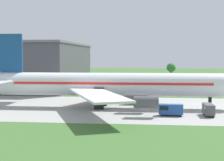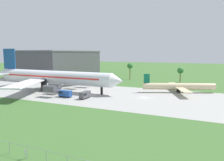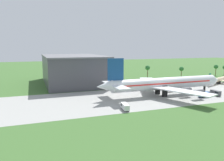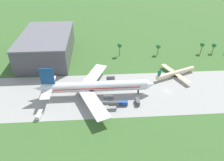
# 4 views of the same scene
# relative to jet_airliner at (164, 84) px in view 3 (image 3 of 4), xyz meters

# --- Properties ---
(jet_airliner) EXTENTS (70.90, 57.94, 19.16)m
(jet_airliner) POSITION_rel_jet_airliner_xyz_m (0.00, 0.00, 0.00)
(jet_airliner) COLOR white
(jet_airliner) RESTS_ON ground_plane
(regional_aircraft) EXTENTS (29.60, 26.96, 8.07)m
(regional_aircraft) POSITION_rel_jet_airliner_xyz_m (54.25, 17.68, -3.34)
(regional_aircraft) COLOR beige
(regional_aircraft) RESTS_ON ground_plane
(baggage_tug) EXTENTS (2.85, 6.45, 2.49)m
(baggage_tug) POSITION_rel_jet_airliner_xyz_m (-29.04, -17.19, -4.65)
(baggage_tug) COLOR black
(baggage_tug) RESTS_ON ground_plane
(fuel_truck) EXTENTS (2.05, 5.40, 2.67)m
(fuel_truck) POSITION_rel_jet_airliner_xyz_m (23.93, -10.01, -4.56)
(fuel_truck) COLOR black
(fuel_truck) RESTS_ON ground_plane
(catering_van) EXTENTS (5.41, 2.29, 2.63)m
(catering_van) POSITION_rel_jet_airliner_xyz_m (15.43, -10.80, -4.58)
(catering_van) COLOR black
(catering_van) RESTS_ON ground_plane
(terminal_building) EXTENTS (36.72, 61.20, 18.74)m
(terminal_building) POSITION_rel_jet_airliner_xyz_m (-36.55, 53.64, 3.39)
(terminal_building) COLOR #47474C
(terminal_building) RESTS_ON ground_plane
(palm_tree_row) EXTENTS (93.55, 3.60, 10.61)m
(palm_tree_row) POSITION_rel_jet_airliner_xyz_m (72.53, 51.85, 1.48)
(palm_tree_row) COLOR brown
(palm_tree_row) RESTS_ON ground_plane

